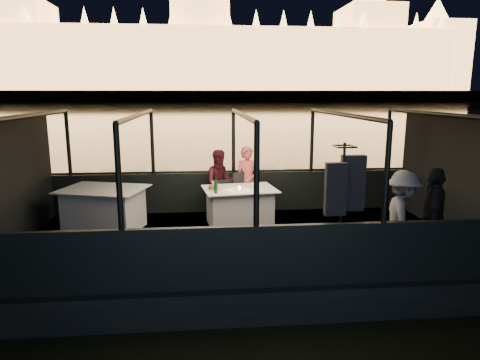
{
  "coord_description": "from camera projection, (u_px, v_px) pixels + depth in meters",
  "views": [
    {
      "loc": [
        -0.74,
        -7.54,
        3.18
      ],
      "look_at": [
        0.0,
        0.4,
        1.55
      ],
      "focal_mm": 32.0,
      "sensor_mm": 36.0,
      "label": 1
    }
  ],
  "objects": [
    {
      "name": "river_water",
      "position": [
        204.0,
        109.0,
        86.11
      ],
      "size": [
        500.0,
        500.0,
        0.0
      ],
      "primitive_type": "plane",
      "color": "black",
      "rests_on": "ground"
    },
    {
      "name": "boat_hull",
      "position": [
        242.0,
        265.0,
        8.06
      ],
      "size": [
        8.6,
        4.4,
        1.0
      ],
      "primitive_type": "cube",
      "color": "black",
      "rests_on": "river_water"
    },
    {
      "name": "boat_deck",
      "position": [
        242.0,
        240.0,
        7.96
      ],
      "size": [
        8.0,
        4.0,
        0.04
      ],
      "primitive_type": "cube",
      "color": "black",
      "rests_on": "boat_hull"
    },
    {
      "name": "gunwale_port",
      "position": [
        234.0,
        192.0,
        9.82
      ],
      "size": [
        8.0,
        0.08,
        0.9
      ],
      "primitive_type": "cube",
      "color": "black",
      "rests_on": "boat_deck"
    },
    {
      "name": "gunwale_starboard",
      "position": [
        256.0,
        257.0,
        5.92
      ],
      "size": [
        8.0,
        0.08,
        0.9
      ],
      "primitive_type": "cube",
      "color": "black",
      "rests_on": "boat_deck"
    },
    {
      "name": "cabin_glass_port",
      "position": [
        233.0,
        142.0,
        9.59
      ],
      "size": [
        8.0,
        0.02,
        1.4
      ],
      "primitive_type": null,
      "color": "#99B2B2",
      "rests_on": "gunwale_port"
    },
    {
      "name": "cabin_glass_starboard",
      "position": [
        257.0,
        175.0,
        5.69
      ],
      "size": [
        8.0,
        0.02,
        1.4
      ],
      "primitive_type": null,
      "color": "#99B2B2",
      "rests_on": "gunwale_starboard"
    },
    {
      "name": "cabin_roof_glass",
      "position": [
        242.0,
        115.0,
        7.5
      ],
      "size": [
        8.0,
        4.0,
        0.02
      ],
      "primitive_type": null,
      "color": "#99B2B2",
      "rests_on": "boat_deck"
    },
    {
      "name": "end_wall_fore",
      "position": [
        11.0,
        183.0,
        7.37
      ],
      "size": [
        0.02,
        4.0,
        2.3
      ],
      "primitive_type": null,
      "color": "black",
      "rests_on": "boat_deck"
    },
    {
      "name": "end_wall_aft",
      "position": [
        452.0,
        175.0,
        8.09
      ],
      "size": [
        0.02,
        4.0,
        2.3
      ],
      "primitive_type": null,
      "color": "black",
      "rests_on": "boat_deck"
    },
    {
      "name": "canopy_ribs",
      "position": [
        242.0,
        179.0,
        7.73
      ],
      "size": [
        8.0,
        4.0,
        2.3
      ],
      "primitive_type": null,
      "color": "black",
      "rests_on": "boat_deck"
    },
    {
      "name": "embankment",
      "position": [
        201.0,
        97.0,
        212.74
      ],
      "size": [
        400.0,
        140.0,
        6.0
      ],
      "primitive_type": "cube",
      "color": "#423D33",
      "rests_on": "ground"
    },
    {
      "name": "parliament_building",
      "position": [
        200.0,
        28.0,
        172.99
      ],
      "size": [
        220.0,
        32.0,
        60.0
      ],
      "primitive_type": null,
      "color": "#F2D18C",
      "rests_on": "embankment"
    },
    {
      "name": "dining_table_central",
      "position": [
        240.0,
        206.0,
        8.79
      ],
      "size": [
        1.58,
        1.24,
        0.77
      ],
      "primitive_type": "cube",
      "rotation": [
        0.0,
        0.0,
        0.14
      ],
      "color": "silver",
      "rests_on": "boat_deck"
    },
    {
      "name": "dining_table_aft",
      "position": [
        104.0,
        211.0,
        8.48
      ],
      "size": [
        1.85,
        1.55,
        0.84
      ],
      "primitive_type": "cube",
      "rotation": [
        0.0,
        0.0,
        -0.29
      ],
      "color": "silver",
      "rests_on": "boat_deck"
    },
    {
      "name": "chair_port_left",
      "position": [
        226.0,
        198.0,
        9.2
      ],
      "size": [
        0.46,
        0.46,
        0.81
      ],
      "primitive_type": "cube",
      "rotation": [
        0.0,
        0.0,
        0.24
      ],
      "color": "black",
      "rests_on": "boat_deck"
    },
    {
      "name": "chair_port_right",
      "position": [
        243.0,
        198.0,
        9.23
      ],
      "size": [
        0.61,
        0.61,
        0.98
      ],
      "primitive_type": "cube",
      "rotation": [
        0.0,
        0.0,
        0.43
      ],
      "color": "black",
      "rests_on": "boat_deck"
    },
    {
      "name": "coat_stand",
      "position": [
        341.0,
        216.0,
        6.31
      ],
      "size": [
        0.68,
        0.62,
        1.98
      ],
      "primitive_type": null,
      "rotation": [
        0.0,
        0.0,
        -0.41
      ],
      "color": "black",
      "rests_on": "boat_deck"
    },
    {
      "name": "person_woman_coral",
      "position": [
        248.0,
        182.0,
        9.44
      ],
      "size": [
        0.56,
        0.38,
        1.53
      ],
      "primitive_type": "imported",
      "rotation": [
        0.0,
        0.0,
        0.03
      ],
      "color": "#D74E56",
      "rests_on": "boat_deck"
    },
    {
      "name": "person_man_maroon",
      "position": [
        221.0,
        182.0,
        9.39
      ],
      "size": [
        0.77,
        0.64,
        1.47
      ],
      "primitive_type": "imported",
      "rotation": [
        0.0,
        0.0,
        0.14
      ],
      "color": "#3E1119",
      "rests_on": "boat_deck"
    },
    {
      "name": "passenger_stripe",
      "position": [
        402.0,
        213.0,
        6.65
      ],
      "size": [
        0.73,
        1.07,
        1.52
      ],
      "primitive_type": "imported",
      "rotation": [
        0.0,
        0.0,
        1.38
      ],
      "color": "silver",
      "rests_on": "boat_deck"
    },
    {
      "name": "passenger_dark",
      "position": [
        433.0,
        214.0,
        6.56
      ],
      "size": [
        0.79,
        1.0,
        1.58
      ],
      "primitive_type": "imported",
      "rotation": [
        0.0,
        0.0,
        4.2
      ],
      "color": "black",
      "rests_on": "boat_deck"
    },
    {
      "name": "wine_bottle",
      "position": [
        216.0,
        186.0,
        8.28
      ],
      "size": [
        0.07,
        0.07,
        0.32
      ],
      "primitive_type": "cylinder",
      "rotation": [
        0.0,
        0.0,
        0.1
      ],
      "color": "#153C1F",
      "rests_on": "dining_table_central"
    },
    {
      "name": "bread_basket",
      "position": [
        214.0,
        187.0,
        8.62
      ],
      "size": [
        0.28,
        0.28,
        0.08
      ],
      "primitive_type": "cylinder",
      "rotation": [
        0.0,
        0.0,
        -0.39
      ],
      "color": "brown",
      "rests_on": "dining_table_central"
    },
    {
      "name": "amber_candle",
      "position": [
        239.0,
        188.0,
        8.55
      ],
      "size": [
        0.06,
        0.06,
        0.08
      ],
      "primitive_type": "cylinder",
      "rotation": [
        0.0,
        0.0,
        0.17
      ],
      "color": "#F8A63E",
      "rests_on": "dining_table_central"
    },
    {
      "name": "plate_near",
      "position": [
        258.0,
        192.0,
        8.4
      ],
      "size": [
        0.3,
        0.3,
        0.02
      ],
      "primitive_type": "cylinder",
      "rotation": [
        0.0,
        0.0,
        0.22
      ],
      "color": "white",
      "rests_on": "dining_table_central"
    },
    {
      "name": "plate_far",
      "position": [
        221.0,
        188.0,
        8.68
      ],
      "size": [
        0.32,
        0.32,
        0.02
      ],
      "primitive_type": "cylinder",
      "rotation": [
        0.0,
        0.0,
        0.42
      ],
      "color": "silver",
      "rests_on": "dining_table_central"
    },
    {
      "name": "wine_glass_white",
      "position": [
        213.0,
        187.0,
        8.42
      ],
      "size": [
        0.08,
        0.08,
        0.21
      ],
      "primitive_type": null,
      "rotation": [
        0.0,
        0.0,
        0.19
      ],
      "color": "white",
      "rests_on": "dining_table_central"
    },
    {
      "name": "wine_glass_red",
      "position": [
        248.0,
        184.0,
        8.7
      ],
      "size": [
        0.08,
        0.08,
        0.19
      ],
      "primitive_type": null,
      "rotation": [
        0.0,
        0.0,
        0.31
      ],
      "color": "silver",
      "rests_on": "dining_table_central"
    }
  ]
}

